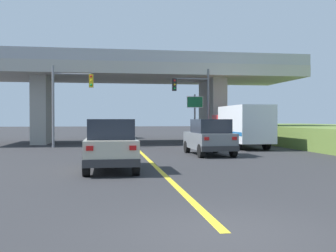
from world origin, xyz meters
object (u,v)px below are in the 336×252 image
Objects in this scene: box_truck at (241,126)px; sedan_oncoming at (120,129)px; traffic_signal_nearside at (197,97)px; suv_lead at (111,144)px; suv_crossing at (209,137)px; traffic_signal_farside at (66,95)px; highway_sign at (195,108)px.

box_truck is 17.88m from sedan_oncoming.
suv_lead is at bearing -115.33° from traffic_signal_nearside.
suv_lead is 1.08× the size of suv_crossing.
suv_lead is 16.13m from traffic_signal_nearside.
sedan_oncoming is 14.60m from traffic_signal_farside.
box_truck is (9.33, 11.17, 0.56)m from suv_lead.
suv_lead is 8.02m from suv_crossing.
sedan_oncoming is (-4.26, 21.36, -0.00)m from suv_crossing.
box_truck reaches higher than sedan_oncoming.
suv_crossing is 0.75× the size of traffic_signal_farside.
sedan_oncoming is at bearing 116.71° from box_truck.
suv_lead and sedan_oncoming have the same top height.
traffic_signal_farside is (-9.80, -0.92, 0.03)m from traffic_signal_nearside.
box_truck is (3.77, 5.40, 0.56)m from suv_crossing.
box_truck is 1.26× the size of traffic_signal_farside.
suv_crossing is 0.59× the size of box_truck.
traffic_signal_farside is (-4.30, -13.68, 2.75)m from sedan_oncoming.
traffic_signal_farside is at bearing 136.53° from suv_crossing.
sedan_oncoming is 14.16m from traffic_signal_nearside.
highway_sign is (5.84, -10.65, 1.93)m from sedan_oncoming.
suv_crossing is 0.99× the size of sedan_oncoming.
sedan_oncoming is at bearing 87.26° from suv_lead.
highway_sign is at bearing 80.77° from traffic_signal_nearside.
traffic_signal_nearside is 2.27m from highway_sign.
highway_sign is at bearing 16.62° from traffic_signal_farside.
suv_lead is 0.80× the size of traffic_signal_nearside.
highway_sign is at bearing -61.25° from sedan_oncoming.
suv_crossing is at bearing -98.23° from traffic_signal_nearside.
traffic_signal_nearside reaches higher than highway_sign.
sedan_oncoming is 12.30m from highway_sign.
box_truck is 5.91m from highway_sign.
box_truck is at bearing 50.12° from suv_lead.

